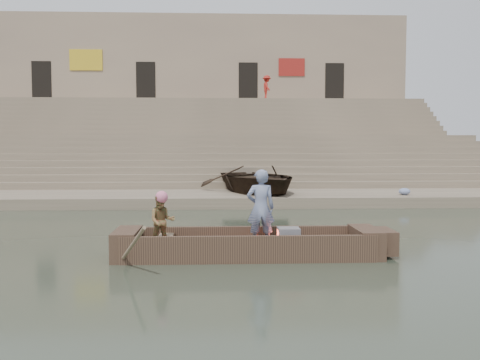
{
  "coord_description": "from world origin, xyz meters",
  "views": [
    {
      "loc": [
        2.71,
        -13.56,
        2.44
      ],
      "look_at": [
        3.39,
        1.31,
        1.4
      ],
      "focal_mm": 40.56,
      "sensor_mm": 36.0,
      "label": 1
    }
  ],
  "objects": [
    {
      "name": "beached_rowboat",
      "position": [
        4.41,
        8.35,
        0.95
      ],
      "size": [
        5.19,
        6.2,
        1.1
      ],
      "primitive_type": "imported",
      "rotation": [
        0.0,
        0.0,
        0.3
      ],
      "color": "#2D2116",
      "rests_on": "lower_landing"
    },
    {
      "name": "ghat_steps",
      "position": [
        0.0,
        17.19,
        1.8
      ],
      "size": [
        32.0,
        11.0,
        5.2
      ],
      "color": "gray",
      "rests_on": "ground"
    },
    {
      "name": "lower_landing",
      "position": [
        0.0,
        8.0,
        0.2
      ],
      "size": [
        32.0,
        4.0,
        0.4
      ],
      "primitive_type": "cube",
      "color": "gray",
      "rests_on": "ground"
    },
    {
      "name": "ground",
      "position": [
        0.0,
        0.0,
        0.0
      ],
      "size": [
        120.0,
        120.0,
        0.0
      ],
      "primitive_type": "plane",
      "color": "#2A3427",
      "rests_on": "ground"
    },
    {
      "name": "main_rowboat",
      "position": [
        3.39,
        -2.19,
        0.11
      ],
      "size": [
        5.0,
        1.3,
        0.22
      ],
      "primitive_type": "cube",
      "color": "brown",
      "rests_on": "ground"
    },
    {
      "name": "cloth_bundles",
      "position": [
        1.21,
        7.69,
        0.53
      ],
      "size": [
        18.12,
        1.74,
        0.26
      ],
      "color": "#3F5999",
      "rests_on": "lower_landing"
    },
    {
      "name": "standing_man",
      "position": [
        3.68,
        -2.12,
        1.04
      ],
      "size": [
        0.62,
        0.43,
        1.65
      ],
      "primitive_type": "imported",
      "rotation": [
        0.0,
        0.0,
        3.2
      ],
      "color": "navy",
      "rests_on": "main_rowboat"
    },
    {
      "name": "television",
      "position": [
        4.26,
        -2.19,
        0.42
      ],
      "size": [
        0.46,
        0.42,
        0.4
      ],
      "color": "slate",
      "rests_on": "main_rowboat"
    },
    {
      "name": "building_wall",
      "position": [
        0.0,
        26.5,
        5.6
      ],
      "size": [
        32.0,
        5.07,
        11.2
      ],
      "color": "#9E866B",
      "rests_on": "ground"
    },
    {
      "name": "mid_landing",
      "position": [
        0.0,
        15.5,
        1.4
      ],
      "size": [
        32.0,
        3.0,
        2.8
      ],
      "primitive_type": "cube",
      "color": "gray",
      "rests_on": "ground"
    },
    {
      "name": "pedestrian",
      "position": [
        6.06,
        21.6,
        5.97
      ],
      "size": [
        0.71,
        1.07,
        1.55
      ],
      "primitive_type": "imported",
      "rotation": [
        0.0,
        0.0,
        1.71
      ],
      "color": "#AD251D",
      "rests_on": "upper_landing"
    },
    {
      "name": "rowboat_trim",
      "position": [
        3.6,
        -2.2,
        0.31
      ],
      "size": [
        6.04,
        2.63,
        1.81
      ],
      "color": "brown",
      "rests_on": "ground"
    },
    {
      "name": "rowing_man",
      "position": [
        1.59,
        -2.24,
        0.79
      ],
      "size": [
        0.61,
        0.51,
        1.14
      ],
      "primitive_type": "imported",
      "rotation": [
        0.0,
        0.0,
        0.15
      ],
      "color": "#2A8036",
      "rests_on": "main_rowboat"
    },
    {
      "name": "upper_landing",
      "position": [
        0.0,
        22.5,
        2.6
      ],
      "size": [
        32.0,
        3.0,
        5.2
      ],
      "primitive_type": "cube",
      "color": "gray",
      "rests_on": "ground"
    }
  ]
}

